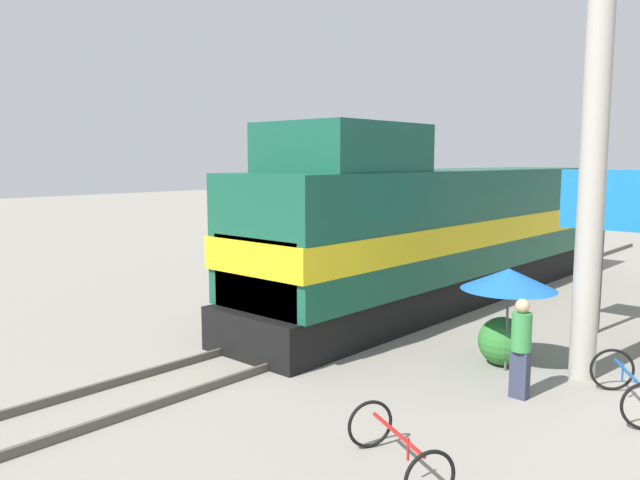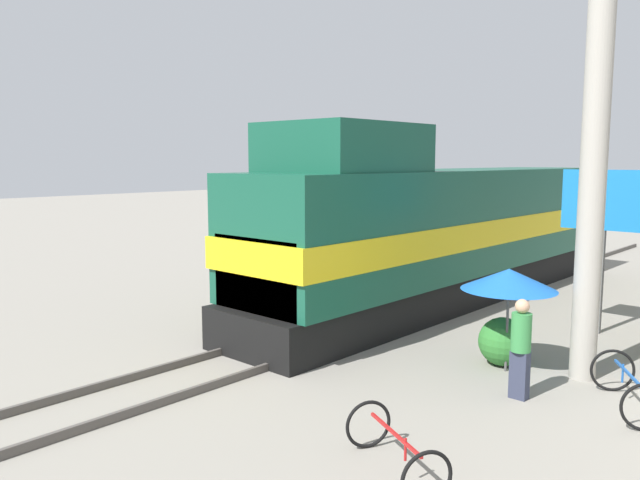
{
  "view_description": "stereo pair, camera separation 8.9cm",
  "coord_description": "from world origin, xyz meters",
  "px_view_note": "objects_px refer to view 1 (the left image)",
  "views": [
    {
      "loc": [
        9.31,
        -11.88,
        4.07
      ],
      "look_at": [
        1.2,
        -2.88,
        2.51
      ],
      "focal_mm": 35.0,
      "sensor_mm": 36.0,
      "label": 1
    },
    {
      "loc": [
        9.38,
        -11.82,
        4.07
      ],
      "look_at": [
        1.2,
        -2.88,
        2.51
      ],
      "focal_mm": 35.0,
      "sensor_mm": 36.0,
      "label": 2
    }
  ],
  "objects_px": {
    "locomotive": "(438,231)",
    "bicycle": "(628,386)",
    "vendor_umbrella": "(509,279)",
    "billboard_sign": "(603,212)",
    "person_bystander": "(521,344)",
    "bicycle_spare": "(397,448)",
    "utility_pole": "(596,110)"
  },
  "relations": [
    {
      "from": "locomotive",
      "to": "vendor_umbrella",
      "type": "height_order",
      "value": "locomotive"
    },
    {
      "from": "utility_pole",
      "to": "vendor_umbrella",
      "type": "height_order",
      "value": "utility_pole"
    },
    {
      "from": "utility_pole",
      "to": "person_bystander",
      "type": "relative_size",
      "value": 5.64
    },
    {
      "from": "utility_pole",
      "to": "billboard_sign",
      "type": "relative_size",
      "value": 2.55
    },
    {
      "from": "billboard_sign",
      "to": "bicycle_spare",
      "type": "xyz_separation_m",
      "value": [
        0.38,
        -8.72,
        -2.52
      ]
    },
    {
      "from": "locomotive",
      "to": "utility_pole",
      "type": "height_order",
      "value": "utility_pole"
    },
    {
      "from": "vendor_umbrella",
      "to": "person_bystander",
      "type": "bearing_deg",
      "value": -55.13
    },
    {
      "from": "vendor_umbrella",
      "to": "bicycle_spare",
      "type": "height_order",
      "value": "vendor_umbrella"
    },
    {
      "from": "bicycle",
      "to": "vendor_umbrella",
      "type": "bearing_deg",
      "value": -43.59
    },
    {
      "from": "person_bystander",
      "to": "bicycle_spare",
      "type": "height_order",
      "value": "person_bystander"
    },
    {
      "from": "vendor_umbrella",
      "to": "person_bystander",
      "type": "distance_m",
      "value": 1.65
    },
    {
      "from": "locomotive",
      "to": "utility_pole",
      "type": "bearing_deg",
      "value": -33.84
    },
    {
      "from": "utility_pole",
      "to": "bicycle",
      "type": "bearing_deg",
      "value": -43.73
    },
    {
      "from": "utility_pole",
      "to": "billboard_sign",
      "type": "distance_m",
      "value": 4.03
    },
    {
      "from": "billboard_sign",
      "to": "locomotive",
      "type": "bearing_deg",
      "value": 176.78
    },
    {
      "from": "bicycle",
      "to": "bicycle_spare",
      "type": "height_order",
      "value": "bicycle"
    },
    {
      "from": "utility_pole",
      "to": "vendor_umbrella",
      "type": "relative_size",
      "value": 4.87
    },
    {
      "from": "person_bystander",
      "to": "bicycle",
      "type": "distance_m",
      "value": 1.78
    },
    {
      "from": "utility_pole",
      "to": "person_bystander",
      "type": "distance_m",
      "value": 4.4
    },
    {
      "from": "utility_pole",
      "to": "bicycle_spare",
      "type": "height_order",
      "value": "utility_pole"
    },
    {
      "from": "locomotive",
      "to": "bicycle",
      "type": "distance_m",
      "value": 8.16
    },
    {
      "from": "locomotive",
      "to": "bicycle",
      "type": "height_order",
      "value": "locomotive"
    },
    {
      "from": "billboard_sign",
      "to": "bicycle",
      "type": "bearing_deg",
      "value": -66.12
    },
    {
      "from": "billboard_sign",
      "to": "person_bystander",
      "type": "bearing_deg",
      "value": -85.31
    },
    {
      "from": "locomotive",
      "to": "vendor_umbrella",
      "type": "relative_size",
      "value": 7.77
    },
    {
      "from": "locomotive",
      "to": "utility_pole",
      "type": "xyz_separation_m",
      "value": [
        5.38,
        -3.61,
        2.9
      ]
    },
    {
      "from": "locomotive",
      "to": "person_bystander",
      "type": "height_order",
      "value": "locomotive"
    },
    {
      "from": "locomotive",
      "to": "billboard_sign",
      "type": "height_order",
      "value": "locomotive"
    },
    {
      "from": "utility_pole",
      "to": "bicycle",
      "type": "distance_m",
      "value": 4.81
    },
    {
      "from": "utility_pole",
      "to": "locomotive",
      "type": "bearing_deg",
      "value": 146.16
    },
    {
      "from": "utility_pole",
      "to": "person_bystander",
      "type": "bearing_deg",
      "value": -103.54
    },
    {
      "from": "locomotive",
      "to": "vendor_umbrella",
      "type": "xyz_separation_m",
      "value": [
        4.15,
        -4.24,
        -0.24
      ]
    }
  ]
}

